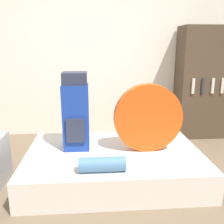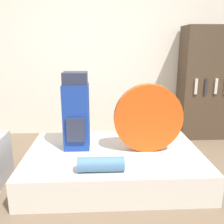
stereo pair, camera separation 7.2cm
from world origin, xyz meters
TOP-DOWN VIEW (x-y plane):
  - ground_plane at (0.00, 0.00)m, footprint 16.00×16.00m
  - wall_back at (0.00, 2.05)m, footprint 8.00×0.05m
  - bed at (0.17, 0.50)m, footprint 1.92×1.28m
  - backpack at (-0.24, 0.62)m, footprint 0.28×0.29m
  - tent_bag at (0.55, 0.50)m, footprint 0.75×0.11m
  - sleeping_roll at (0.03, 0.03)m, footprint 0.44×0.14m
  - bookshelf at (1.69, 1.77)m, footprint 0.76×0.46m

SIDE VIEW (x-z plane):
  - ground_plane at x=0.00m, z-range 0.00..0.00m
  - bed at x=0.17m, z-range 0.00..0.31m
  - sleeping_roll at x=0.03m, z-range 0.31..0.45m
  - tent_bag at x=0.55m, z-range 0.31..1.06m
  - backpack at x=-0.24m, z-range 0.30..1.16m
  - bookshelf at x=1.69m, z-range 0.00..1.75m
  - wall_back at x=0.00m, z-range 0.00..2.60m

